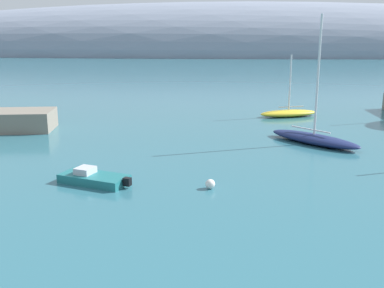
{
  "coord_description": "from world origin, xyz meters",
  "views": [
    {
      "loc": [
        1.5,
        -8.88,
        9.1
      ],
      "look_at": [
        -0.42,
        21.7,
        1.55
      ],
      "focal_mm": 42.19,
      "sensor_mm": 36.0,
      "label": 1
    }
  ],
  "objects_px": {
    "sailboat_yellow_near_shore": "(289,113)",
    "mooring_buoy_white": "(210,184)",
    "motorboat_teal_foreground": "(94,178)",
    "sailboat_navy_end_of_line": "(314,138)"
  },
  "relations": [
    {
      "from": "sailboat_yellow_near_shore",
      "to": "sailboat_navy_end_of_line",
      "type": "relative_size",
      "value": 0.66
    },
    {
      "from": "sailboat_yellow_near_shore",
      "to": "sailboat_navy_end_of_line",
      "type": "xyz_separation_m",
      "value": [
        0.28,
        -12.75,
        0.08
      ]
    },
    {
      "from": "mooring_buoy_white",
      "to": "sailboat_yellow_near_shore",
      "type": "bearing_deg",
      "value": 71.64
    },
    {
      "from": "sailboat_yellow_near_shore",
      "to": "mooring_buoy_white",
      "type": "height_order",
      "value": "sailboat_yellow_near_shore"
    },
    {
      "from": "sailboat_navy_end_of_line",
      "to": "sailboat_yellow_near_shore",
      "type": "bearing_deg",
      "value": 136.34
    },
    {
      "from": "sailboat_yellow_near_shore",
      "to": "motorboat_teal_foreground",
      "type": "bearing_deg",
      "value": 39.65
    },
    {
      "from": "sailboat_navy_end_of_line",
      "to": "mooring_buoy_white",
      "type": "height_order",
      "value": "sailboat_navy_end_of_line"
    },
    {
      "from": "sailboat_navy_end_of_line",
      "to": "mooring_buoy_white",
      "type": "distance_m",
      "value": 14.64
    },
    {
      "from": "sailboat_yellow_near_shore",
      "to": "motorboat_teal_foreground",
      "type": "relative_size",
      "value": 1.44
    },
    {
      "from": "motorboat_teal_foreground",
      "to": "mooring_buoy_white",
      "type": "relative_size",
      "value": 8.29
    }
  ]
}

